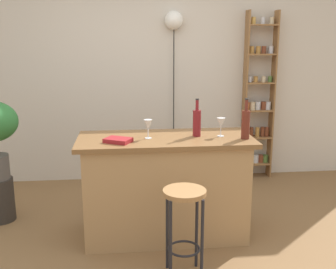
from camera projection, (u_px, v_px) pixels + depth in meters
name	position (u px, v px, depth m)	size (l,w,h in m)	color
ground	(169.00, 250.00, 3.49)	(12.00, 12.00, 0.00)	brown
back_wall	(152.00, 68.00, 5.05)	(6.40, 0.10, 2.80)	beige
kitchen_counter	(165.00, 187.00, 3.67)	(1.52, 0.67, 0.92)	#A87F51
bar_stool	(184.00, 213.00, 3.01)	(0.32, 0.32, 0.69)	black
spice_shelf	(258.00, 101.00, 5.13)	(0.38, 0.17, 2.08)	olive
plant_stool	(0.00, 199.00, 4.02)	(0.28, 0.28, 0.43)	#2D2823
bottle_sauce_amber	(197.00, 122.00, 3.58)	(0.07, 0.07, 0.33)	maroon
bottle_soda_blue	(246.00, 124.00, 3.49)	(0.07, 0.07, 0.35)	#5B2319
wine_glass_left	(221.00, 123.00, 3.58)	(0.07, 0.07, 0.16)	silver
wine_glass_center	(148.00, 125.00, 3.50)	(0.07, 0.07, 0.16)	silver
cookbook	(118.00, 140.00, 3.39)	(0.21, 0.15, 0.04)	maroon
pendant_globe_light	(174.00, 22.00, 4.85)	(0.22, 0.22, 2.07)	black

